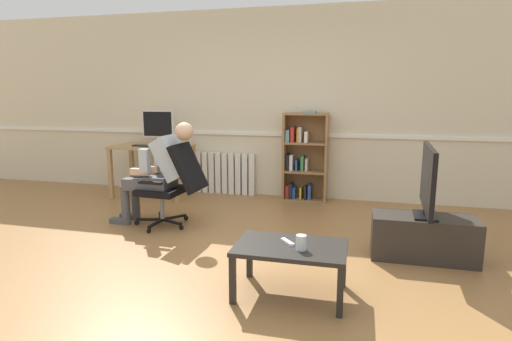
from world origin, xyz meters
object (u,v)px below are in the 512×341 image
Objects in this scene: imac_monitor at (158,125)px; tv_stand at (423,237)px; drinking_glass at (301,243)px; computer_mouse at (167,146)px; bookshelf at (303,159)px; radiator at (225,173)px; tv_screen at (428,180)px; computer_desk at (152,153)px; keyboard at (145,146)px; coffee_table at (291,252)px; person_seated at (159,170)px; spare_remote at (287,242)px; office_chair at (173,182)px.

tv_stand is (3.51, -1.66, -0.84)m from imac_monitor.
computer_mouse is at bearing 132.07° from drinking_glass.
radiator is at bearing 175.36° from bookshelf.
bookshelf is at bearing 39.30° from tv_screen.
computer_desk is 3.03× the size of keyboard.
computer_desk is 0.35m from computer_mouse.
radiator is at bearing 36.13° from computer_mouse.
radiator is at bearing 142.56° from tv_stand.
coffee_table is (1.51, -2.99, 0.03)m from radiator.
radiator is 0.77× the size of person_seated.
computer_desk is 11.22× the size of computer_mouse.
drinking_glass is (2.60, -2.67, -0.19)m from computer_desk.
coffee_table is (2.21, -2.48, -0.43)m from computer_mouse.
tv_screen reaches higher than spare_remote.
computer_mouse is 0.11× the size of tv_stand.
person_seated is (0.80, -1.14, -0.12)m from keyboard.
tv_screen is at bearing -53.59° from bookshelf.
computer_mouse reaches higher than tv_stand.
tv_screen is at bearing 86.61° from person_seated.
keyboard reaches higher than spare_remote.
drinking_glass is at bearing -43.92° from keyboard.
person_seated reaches higher than drinking_glass.
keyboard is 3.50m from spare_remote.
imac_monitor is 0.55× the size of tv_stand.
spare_remote is (-1.10, -0.97, 0.20)m from tv_stand.
computer_desk is 1.12m from radiator.
coffee_table is at bearing -44.07° from keyboard.
office_chair is at bearing -57.32° from imac_monitor.
spare_remote is at bearing -138.76° from tv_stand.
computer_mouse is 0.11× the size of radiator.
coffee_table is at bearing 136.18° from tv_screen.
computer_mouse is 1.36m from office_chair.
computer_mouse is at bearing -167.72° from bookshelf.
tv_screen is at bearing -24.09° from computer_mouse.
keyboard is 2.47× the size of spare_remote.
spare_remote is (-0.03, 0.04, 0.06)m from coffee_table.
bookshelf is 2.87m from spare_remote.
bookshelf is at bearing 140.74° from person_seated.
tv_screen is (1.39, -1.88, 0.14)m from bookshelf.
drinking_glass is (1.65, -1.38, -0.07)m from office_chair.
computer_desk reaches higher than tv_stand.
tv_stand is (2.63, -0.30, -0.32)m from office_chair.
computer_mouse is at bearing 131.77° from coffee_table.
computer_desk is at bearing 94.32° from spare_remote.
office_chair is 2.66m from tv_screen.
computer_mouse is at bearing -41.10° from imac_monitor.
computer_desk is 1.60m from office_chair.
computer_mouse is 0.08× the size of person_seated.
bookshelf reaches higher than tv_stand.
tv_screen is (0.00, -0.00, 0.54)m from tv_stand.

